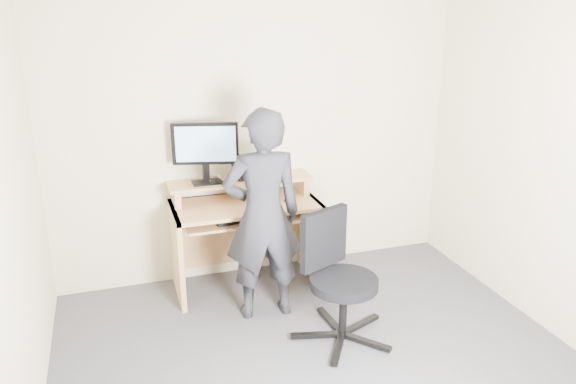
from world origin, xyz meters
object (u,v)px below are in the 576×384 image
monitor (205,147)px  person (263,216)px  office_chair (337,273)px  desk (244,222)px

monitor → person: (0.30, -0.60, -0.40)m
monitor → office_chair: (0.71, -1.06, -0.71)m
desk → office_chair: size_ratio=1.32×
person → desk: bearing=-86.1°
monitor → office_chair: bearing=-41.9°
desk → office_chair: 1.10m
desk → office_chair: (0.42, -1.02, -0.05)m
desk → monitor: bearing=171.3°
desk → monitor: size_ratio=2.30×
monitor → person: size_ratio=0.32×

